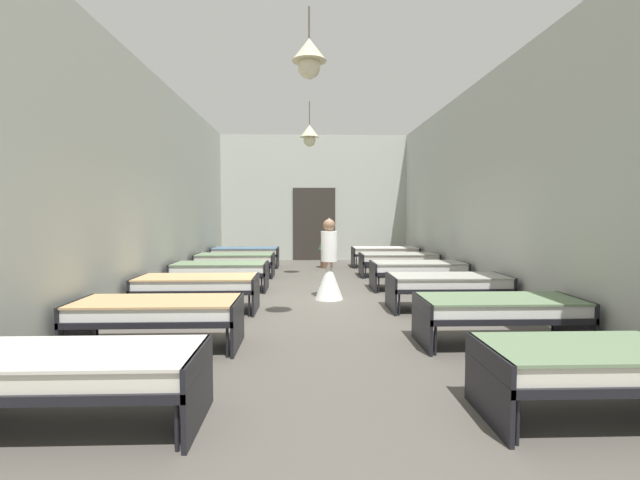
# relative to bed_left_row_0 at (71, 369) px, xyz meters

# --- Properties ---
(ground_plane) EXTENTS (6.74, 13.97, 0.10)m
(ground_plane) POSITION_rel_bed_left_row_0_xyz_m (2.02, 4.75, -0.49)
(ground_plane) COLOR #59544C
(room_shell) EXTENTS (6.54, 13.57, 4.15)m
(room_shell) POSITION_rel_bed_left_row_0_xyz_m (2.02, 6.12, 1.64)
(room_shell) COLOR #B2B7AD
(room_shell) RESTS_ON ground
(bed_left_row_0) EXTENTS (1.90, 0.84, 0.57)m
(bed_left_row_0) POSITION_rel_bed_left_row_0_xyz_m (0.00, 0.00, 0.00)
(bed_left_row_0) COLOR black
(bed_left_row_0) RESTS_ON ground
(bed_right_row_0) EXTENTS (1.90, 0.84, 0.57)m
(bed_right_row_0) POSITION_rel_bed_left_row_0_xyz_m (4.04, 0.00, 0.00)
(bed_right_row_0) COLOR black
(bed_right_row_0) RESTS_ON ground
(bed_left_row_1) EXTENTS (1.90, 0.84, 0.57)m
(bed_left_row_1) POSITION_rel_bed_left_row_0_xyz_m (0.00, 1.90, 0.00)
(bed_left_row_1) COLOR black
(bed_left_row_1) RESTS_ON ground
(bed_right_row_1) EXTENTS (1.90, 0.84, 0.57)m
(bed_right_row_1) POSITION_rel_bed_left_row_0_xyz_m (4.04, 1.90, 0.00)
(bed_right_row_1) COLOR black
(bed_right_row_1) RESTS_ON ground
(bed_left_row_2) EXTENTS (1.90, 0.84, 0.57)m
(bed_left_row_2) POSITION_rel_bed_left_row_0_xyz_m (0.00, 3.80, 0.00)
(bed_left_row_2) COLOR black
(bed_left_row_2) RESTS_ON ground
(bed_right_row_2) EXTENTS (1.90, 0.84, 0.57)m
(bed_right_row_2) POSITION_rel_bed_left_row_0_xyz_m (4.04, 3.80, 0.00)
(bed_right_row_2) COLOR black
(bed_right_row_2) RESTS_ON ground
(bed_left_row_3) EXTENTS (1.90, 0.84, 0.57)m
(bed_left_row_3) POSITION_rel_bed_left_row_0_xyz_m (0.00, 5.70, 0.00)
(bed_left_row_3) COLOR black
(bed_left_row_3) RESTS_ON ground
(bed_right_row_3) EXTENTS (1.90, 0.84, 0.57)m
(bed_right_row_3) POSITION_rel_bed_left_row_0_xyz_m (4.04, 5.70, 0.00)
(bed_right_row_3) COLOR black
(bed_right_row_3) RESTS_ON ground
(bed_left_row_4) EXTENTS (1.90, 0.84, 0.57)m
(bed_left_row_4) POSITION_rel_bed_left_row_0_xyz_m (0.00, 7.60, 0.00)
(bed_left_row_4) COLOR black
(bed_left_row_4) RESTS_ON ground
(bed_right_row_4) EXTENTS (1.90, 0.84, 0.57)m
(bed_right_row_4) POSITION_rel_bed_left_row_0_xyz_m (4.04, 7.60, 0.00)
(bed_right_row_4) COLOR black
(bed_right_row_4) RESTS_ON ground
(bed_left_row_5) EXTENTS (1.90, 0.84, 0.57)m
(bed_left_row_5) POSITION_rel_bed_left_row_0_xyz_m (0.00, 9.50, 0.00)
(bed_left_row_5) COLOR black
(bed_left_row_5) RESTS_ON ground
(bed_right_row_5) EXTENTS (1.90, 0.84, 0.57)m
(bed_right_row_5) POSITION_rel_bed_left_row_0_xyz_m (4.04, 9.50, 0.00)
(bed_right_row_5) COLOR black
(bed_right_row_5) RESTS_ON ground
(nurse_near_aisle) EXTENTS (0.52, 0.52, 1.49)m
(nurse_near_aisle) POSITION_rel_bed_left_row_0_xyz_m (2.16, 4.76, 0.09)
(nurse_near_aisle) COLOR white
(nurse_near_aisle) RESTS_ON ground
(potted_plant) EXTENTS (0.47, 0.47, 1.11)m
(potted_plant) POSITION_rel_bed_left_row_0_xyz_m (2.33, 9.32, 0.23)
(potted_plant) COLOR brown
(potted_plant) RESTS_ON ground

